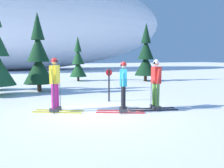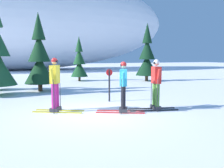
{
  "view_description": "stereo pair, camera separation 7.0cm",
  "coord_description": "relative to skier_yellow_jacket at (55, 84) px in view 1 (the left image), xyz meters",
  "views": [
    {
      "loc": [
        -2.58,
        -7.66,
        1.88
      ],
      "look_at": [
        0.57,
        0.04,
        0.95
      ],
      "focal_mm": 39.15,
      "sensor_mm": 36.0,
      "label": 1
    },
    {
      "loc": [
        -2.51,
        -7.69,
        1.88
      ],
      "look_at": [
        0.57,
        0.04,
        0.95
      ],
      "focal_mm": 39.15,
      "sensor_mm": 36.0,
      "label": 2
    }
  ],
  "objects": [
    {
      "name": "pine_tree_center",
      "position": [
        0.01,
        5.48,
        0.82
      ],
      "size": [
        1.65,
        1.65,
        4.27
      ],
      "color": "#47301E",
      "rests_on": "ground"
    },
    {
      "name": "snow_ridge_background",
      "position": [
        -1.85,
        28.55,
        6.21
      ],
      "size": [
        47.31,
        14.73,
        14.36
      ],
      "primitive_type": "ellipsoid",
      "color": "white",
      "rests_on": "ground"
    },
    {
      "name": "pine_tree_far_right",
      "position": [
        8.25,
        8.18,
        0.89
      ],
      "size": [
        1.72,
        1.72,
        4.46
      ],
      "color": "#47301E",
      "rests_on": "ground"
    },
    {
      "name": "skier_red_jacket",
      "position": [
        3.35,
        -1.0,
        -0.03
      ],
      "size": [
        1.79,
        0.84,
        1.79
      ],
      "color": "black",
      "rests_on": "ground"
    },
    {
      "name": "ground_plane",
      "position": [
        1.25,
        -0.69,
        -0.97
      ],
      "size": [
        120.0,
        120.0,
        0.0
      ],
      "primitive_type": "plane",
      "color": "white"
    },
    {
      "name": "trail_marker_post",
      "position": [
        2.41,
        1.13,
        -0.19
      ],
      "size": [
        0.28,
        0.07,
        1.37
      ],
      "color": "black",
      "rests_on": "ground"
    },
    {
      "name": "skier_yellow_jacket",
      "position": [
        0.0,
        0.0,
        0.0
      ],
      "size": [
        1.72,
        1.18,
        1.85
      ],
      "color": "gold",
      "rests_on": "ground"
    },
    {
      "name": "pine_tree_center_right",
      "position": [
        3.42,
        10.23,
        0.48
      ],
      "size": [
        1.34,
        1.34,
        3.46
      ],
      "color": "#47301E",
      "rests_on": "ground"
    },
    {
      "name": "skier_cyan_jacket",
      "position": [
        2.11,
        -0.93,
        -0.08
      ],
      "size": [
        1.66,
        1.09,
        1.72
      ],
      "color": "red",
      "rests_on": "ground"
    }
  ]
}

